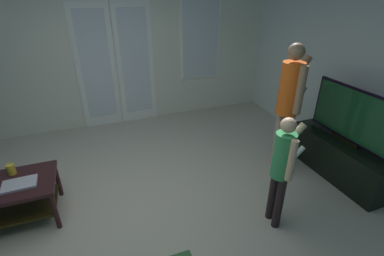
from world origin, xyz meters
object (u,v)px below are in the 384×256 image
object	(u,v)px
tv_stand	(341,158)
person_adult	(289,99)
flat_screen_tv	(352,116)
coffee_table	(7,195)
person_child	(282,164)
laptop_closed	(20,184)
cup_near_edge	(11,169)

from	to	relation	value
tv_stand	person_adult	distance (m)	1.06
flat_screen_tv	person_adult	world-z (taller)	person_adult
flat_screen_tv	coffee_table	bearing A→B (deg)	171.62
coffee_table	person_adult	bearing A→B (deg)	-3.03
coffee_table	flat_screen_tv	bearing A→B (deg)	-8.38
person_adult	person_child	xyz separation A→B (m)	(-0.65, -0.80, -0.27)
flat_screen_tv	laptop_closed	distance (m)	3.73
coffee_table	flat_screen_tv	size ratio (longest dim) A/B	0.85
cup_near_edge	coffee_table	bearing A→B (deg)	-107.80
flat_screen_tv	person_adult	bearing A→B (deg)	148.07
person_child	cup_near_edge	xyz separation A→B (m)	(-2.49, 1.15, -0.20)
coffee_table	flat_screen_tv	xyz separation A→B (m)	(3.83, -0.56, 0.50)
person_child	laptop_closed	distance (m)	2.57
coffee_table	laptop_closed	bearing A→B (deg)	-20.76
tv_stand	person_child	bearing A→B (deg)	-162.53
coffee_table	tv_stand	distance (m)	3.88
flat_screen_tv	person_child	size ratio (longest dim) A/B	0.93
coffee_table	laptop_closed	distance (m)	0.22
flat_screen_tv	tv_stand	bearing A→B (deg)	-65.17
person_child	coffee_table	bearing A→B (deg)	159.08
flat_screen_tv	cup_near_edge	size ratio (longest dim) A/B	9.81
tv_stand	cup_near_edge	world-z (taller)	cup_near_edge
person_child	laptop_closed	size ratio (longest dim) A/B	3.84
person_adult	person_child	world-z (taller)	person_adult
flat_screen_tv	person_adult	distance (m)	0.76
tv_stand	laptop_closed	world-z (taller)	tv_stand
flat_screen_tv	person_child	distance (m)	1.36
flat_screen_tv	laptop_closed	size ratio (longest dim) A/B	3.59
tv_stand	flat_screen_tv	world-z (taller)	flat_screen_tv
flat_screen_tv	laptop_closed	world-z (taller)	flat_screen_tv
person_adult	coffee_table	bearing A→B (deg)	176.97
laptop_closed	cup_near_edge	xyz separation A→B (m)	(-0.10, 0.24, 0.04)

